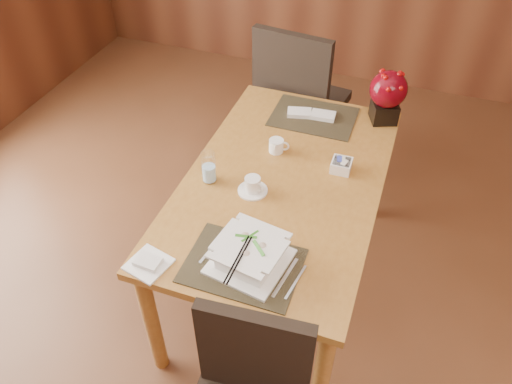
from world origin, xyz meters
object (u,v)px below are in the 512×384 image
(dining_table, at_px, (283,194))
(bread_plate, at_px, (149,264))
(sugar_caddy, at_px, (341,166))
(berry_decor, at_px, (388,94))
(creamer_jug, at_px, (276,146))
(coffee_cup, at_px, (253,186))
(far_chair, at_px, (298,96))
(soup_setting, at_px, (250,254))
(water_glass, at_px, (209,167))

(dining_table, height_order, bread_plate, bread_plate)
(sugar_caddy, xyz_separation_m, berry_decor, (0.12, 0.49, 0.14))
(creamer_jug, relative_size, bread_plate, 0.62)
(coffee_cup, height_order, sugar_caddy, coffee_cup)
(dining_table, relative_size, coffee_cup, 10.88)
(coffee_cup, height_order, far_chair, far_chair)
(dining_table, bearing_deg, berry_decor, 61.02)
(creamer_jug, bearing_deg, dining_table, -71.65)
(dining_table, relative_size, bread_plate, 9.88)
(soup_setting, distance_m, berry_decor, 1.23)
(soup_setting, relative_size, far_chair, 0.30)
(creamer_jug, height_order, far_chair, far_chair)
(creamer_jug, xyz_separation_m, berry_decor, (0.46, 0.46, 0.13))
(berry_decor, bearing_deg, soup_setting, -105.96)
(far_chair, bearing_deg, sugar_caddy, 126.25)
(soup_setting, distance_m, far_chair, 1.51)
(sugar_caddy, xyz_separation_m, far_chair, (-0.43, 0.79, -0.17))
(sugar_caddy, height_order, bread_plate, sugar_caddy)
(berry_decor, bearing_deg, coffee_cup, -121.21)
(soup_setting, distance_m, creamer_jug, 0.73)
(soup_setting, bearing_deg, coffee_cup, 117.82)
(creamer_jug, height_order, berry_decor, berry_decor)
(soup_setting, xyz_separation_m, far_chair, (-0.22, 1.48, -0.20))
(water_glass, xyz_separation_m, bread_plate, (-0.02, -0.55, -0.07))
(dining_table, xyz_separation_m, coffee_cup, (-0.11, -0.13, 0.13))
(coffee_cup, height_order, creamer_jug, coffee_cup)
(coffee_cup, xyz_separation_m, berry_decor, (0.47, 0.78, 0.13))
(berry_decor, distance_m, bread_plate, 1.51)
(bread_plate, bearing_deg, water_glass, 87.39)
(soup_setting, xyz_separation_m, water_glass, (-0.35, 0.41, 0.02))
(water_glass, height_order, far_chair, far_chair)
(coffee_cup, bearing_deg, water_glass, 178.85)
(water_glass, height_order, berry_decor, berry_decor)
(dining_table, distance_m, creamer_jug, 0.25)
(soup_setting, bearing_deg, dining_table, 101.96)
(dining_table, relative_size, water_glass, 9.47)
(soup_setting, bearing_deg, water_glass, 140.18)
(creamer_jug, height_order, sugar_caddy, creamer_jug)
(creamer_jug, bearing_deg, coffee_cup, -100.91)
(coffee_cup, distance_m, water_glass, 0.22)
(sugar_caddy, bearing_deg, far_chair, 118.67)
(dining_table, bearing_deg, coffee_cup, -131.11)
(water_glass, height_order, sugar_caddy, water_glass)
(soup_setting, height_order, water_glass, water_glass)
(soup_setting, distance_m, water_glass, 0.54)
(far_chair, bearing_deg, soup_setting, 105.97)
(soup_setting, xyz_separation_m, sugar_caddy, (0.22, 0.69, -0.03))
(coffee_cup, xyz_separation_m, creamer_jug, (0.01, 0.32, 0.00))
(creamer_jug, xyz_separation_m, sugar_caddy, (0.34, -0.04, -0.01))
(soup_setting, height_order, bread_plate, soup_setting)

